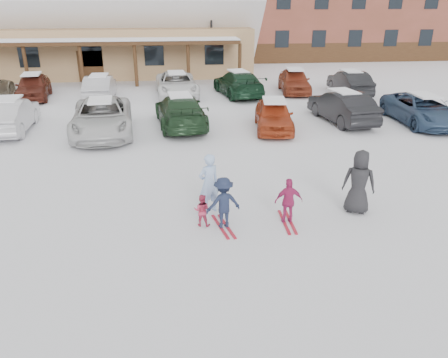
{
  "coord_description": "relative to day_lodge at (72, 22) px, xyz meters",
  "views": [
    {
      "loc": [
        -0.94,
        -10.21,
        5.68
      ],
      "look_at": [
        0.3,
        1.0,
        1.0
      ],
      "focal_mm": 35.0,
      "sensor_mm": 36.0,
      "label": 1
    }
  ],
  "objects": [
    {
      "name": "parked_car_8",
      "position": [
        -0.5,
        -10.58,
        -3.19
      ],
      "size": [
        2.38,
        4.61,
        1.5
      ],
      "primitive_type": "imported",
      "rotation": [
        0.0,
        0.0,
        0.14
      ],
      "color": "maroon",
      "rests_on": "ground"
    },
    {
      "name": "parked_car_4",
      "position": [
        12.51,
        -18.83,
        -3.25
      ],
      "size": [
        2.18,
        4.28,
        1.4
      ],
      "primitive_type": "imported",
      "rotation": [
        0.0,
        0.0,
        -0.13
      ],
      "color": "#AD3D1C",
      "rests_on": "ground"
    },
    {
      "name": "parked_car_11",
      "position": [
        11.96,
        -10.99,
        -3.18
      ],
      "size": [
        3.01,
        5.55,
        1.53
      ],
      "primitive_type": "imported",
      "rotation": [
        0.0,
        0.0,
        3.31
      ],
      "color": "#143420",
      "rests_on": "ground"
    },
    {
      "name": "parked_car_6",
      "position": [
        19.89,
        -18.57,
        -3.24
      ],
      "size": [
        2.4,
        5.1,
        1.41
      ],
      "primitive_type": "imported",
      "rotation": [
        0.0,
        0.0,
        -0.01
      ],
      "color": "#314867",
      "rests_on": "ground"
    },
    {
      "name": "conifer_3",
      "position": [
        15.0,
        16.04,
        1.17
      ],
      "size": [
        3.96,
        3.96,
        9.18
      ],
      "color": "black",
      "rests_on": "ground"
    },
    {
      "name": "parked_car_3",
      "position": [
        8.23,
        -17.79,
        -3.19
      ],
      "size": [
        2.67,
        5.4,
        1.51
      ],
      "primitive_type": "imported",
      "rotation": [
        0.0,
        0.0,
        3.25
      ],
      "color": "#1E3A20",
      "rests_on": "ground"
    },
    {
      "name": "parked_car_5",
      "position": [
        16.15,
        -17.81,
        -3.18
      ],
      "size": [
        2.26,
        4.81,
        1.52
      ],
      "primitive_type": "imported",
      "rotation": [
        0.0,
        0.0,
        3.29
      ],
      "color": "black",
      "rests_on": "ground"
    },
    {
      "name": "bystander_dark",
      "position": [
        13.05,
        -27.41,
        -3.02
      ],
      "size": [
        1.06,
        0.91,
        1.85
      ],
      "primitive_type": "imported",
      "rotation": [
        0.0,
        0.0,
        2.71
      ],
      "color": "black",
      "rests_on": "ground"
    },
    {
      "name": "parked_car_9",
      "position": [
        3.55,
        -11.29,
        -3.21
      ],
      "size": [
        1.68,
        4.48,
        1.46
      ],
      "primitive_type": "imported",
      "rotation": [
        0.0,
        0.0,
        3.17
      ],
      "color": "#B7B6BB",
      "rests_on": "ground"
    },
    {
      "name": "lamp_post",
      "position": [
        10.95,
        -3.35,
        -0.77
      ],
      "size": [
        0.5,
        0.25,
        5.56
      ],
      "color": "black",
      "rests_on": "ground"
    },
    {
      "name": "parked_car_2",
      "position": [
        4.74,
        -18.67,
        -3.17
      ],
      "size": [
        3.13,
        5.82,
        1.55
      ],
      "primitive_type": "imported",
      "rotation": [
        0.0,
        0.0,
        0.1
      ],
      "color": "silver",
      "rests_on": "ground"
    },
    {
      "name": "parked_car_10",
      "position": [
        8.14,
        -10.76,
        -3.21
      ],
      "size": [
        2.79,
        5.44,
        1.47
      ],
      "primitive_type": "imported",
      "rotation": [
        0.0,
        0.0,
        0.07
      ],
      "color": "white",
      "rests_on": "ground"
    },
    {
      "name": "ground",
      "position": [
        9.0,
        -27.96,
        -3.94
      ],
      "size": [
        160.0,
        160.0,
        0.0
      ],
      "primitive_type": "plane",
      "color": "white",
      "rests_on": "ground"
    },
    {
      "name": "child_navy",
      "position": [
        9.18,
        -27.9,
        -3.23
      ],
      "size": [
        1.01,
        0.71,
        1.43
      ],
      "primitive_type": "imported",
      "rotation": [
        0.0,
        0.0,
        3.35
      ],
      "color": "#1A223A",
      "rests_on": "ground"
    },
    {
      "name": "day_lodge",
      "position": [
        0.0,
        0.0,
        0.0
      ],
      "size": [
        29.12,
        12.5,
        10.38
      ],
      "color": "tan",
      "rests_on": "ground"
    },
    {
      "name": "skis_child_magenta",
      "position": [
        10.95,
        -27.84,
        -3.93
      ],
      "size": [
        0.24,
        1.4,
        0.03
      ],
      "primitive_type": "cube",
      "rotation": [
        0.0,
        0.0,
        3.12
      ],
      "color": "#A9182A",
      "rests_on": "ground"
    },
    {
      "name": "parked_car_1",
      "position": [
        0.52,
        -17.78,
        -3.19
      ],
      "size": [
        1.9,
        4.68,
        1.51
      ],
      "primitive_type": "imported",
      "rotation": [
        0.0,
        0.0,
        3.21
      ],
      "color": "silver",
      "rests_on": "ground"
    },
    {
      "name": "parked_car_12",
      "position": [
        15.7,
        -10.43,
        -3.19
      ],
      "size": [
        2.25,
        4.57,
        1.5
      ],
      "primitive_type": "imported",
      "rotation": [
        0.0,
        0.0,
        -0.11
      ],
      "color": "brown",
      "rests_on": "ground"
    },
    {
      "name": "parked_car_13",
      "position": [
        19.03,
        -11.39,
        -3.21
      ],
      "size": [
        1.61,
        4.49,
        1.47
      ],
      "primitive_type": "imported",
      "rotation": [
        0.0,
        0.0,
        3.13
      ],
      "color": "black",
      "rests_on": "ground"
    },
    {
      "name": "child_magenta",
      "position": [
        10.95,
        -27.84,
        -3.3
      ],
      "size": [
        0.76,
        0.33,
        1.29
      ],
      "primitive_type": "imported",
      "rotation": [
        0.0,
        0.0,
        3.12
      ],
      "color": "#B32763",
      "rests_on": "ground"
    },
    {
      "name": "skis_child_navy",
      "position": [
        9.18,
        -27.9,
        -3.93
      ],
      "size": [
        0.49,
        1.41,
        0.03
      ],
      "primitive_type": "cube",
      "rotation": [
        0.0,
        0.0,
        3.35
      ],
      "color": "#A9182A",
      "rests_on": "ground"
    },
    {
      "name": "toddler_red",
      "position": [
        8.62,
        -27.74,
        -3.49
      ],
      "size": [
        0.51,
        0.44,
        0.9
      ],
      "primitive_type": "imported",
      "rotation": [
        0.0,
        0.0,
        2.88
      ],
      "color": "#BF3353",
      "rests_on": "ground"
    },
    {
      "name": "adult_skier",
      "position": [
        8.87,
        -26.93,
        -3.07
      ],
      "size": [
        0.76,
        0.65,
        1.75
      ],
      "primitive_type": "imported",
      "rotation": [
        0.0,
        0.0,
        3.59
      ],
      "color": "#9FBDEA",
      "rests_on": "ground"
    }
  ]
}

